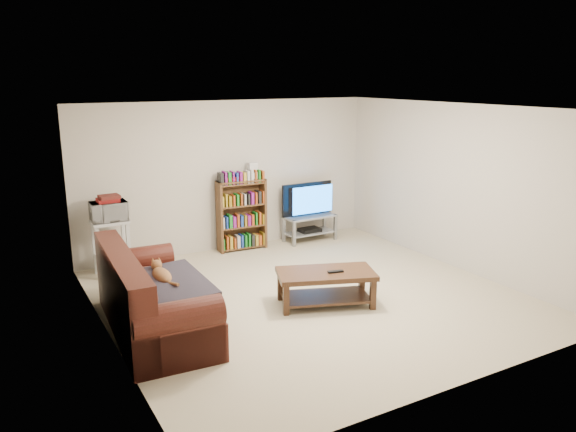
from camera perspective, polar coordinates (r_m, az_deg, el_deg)
floor at (r=7.32m, az=2.24°, el=-8.19°), size 5.00×5.00×0.00m
ceiling at (r=6.78m, az=2.44°, el=10.92°), size 5.00×5.00×0.00m
wall_back at (r=9.13m, az=-5.95°, el=4.09°), size 5.00×0.00×5.00m
wall_front at (r=5.08m, az=17.35°, el=-4.61°), size 5.00×0.00×5.00m
wall_left at (r=6.06m, az=-18.22°, el=-1.67°), size 0.00×5.00×5.00m
wall_right at (r=8.51m, az=16.83°, el=2.82°), size 0.00×5.00×5.00m
sofa at (r=6.47m, az=-14.06°, el=-8.60°), size 1.05×2.21×0.92m
blanket at (r=6.29m, az=-12.23°, el=-7.01°), size 0.86×1.10×0.19m
cat at (r=6.45m, az=-12.69°, el=-5.93°), size 0.27×0.60×0.18m
coffee_table at (r=6.99m, az=3.86°, el=-6.65°), size 1.32×0.97×0.43m
remote at (r=6.92m, az=4.86°, el=-5.65°), size 0.20×0.09×0.02m
tv_stand at (r=9.64m, az=2.22°, el=-0.76°), size 0.90×0.41×0.45m
television at (r=9.54m, az=2.24°, el=1.67°), size 0.96×0.14×0.55m
dvd_player at (r=9.67m, az=2.21°, el=-1.42°), size 0.36×0.25×0.06m
bookshelf at (r=9.12m, az=-4.73°, el=0.23°), size 0.81×0.29×1.15m
shelf_clutter at (r=9.03m, az=-4.27°, el=4.41°), size 0.59×0.19×0.28m
microwave_stand at (r=8.34m, az=-17.53°, el=-2.35°), size 0.50×0.36×0.79m
microwave at (r=8.23m, az=-17.75°, el=0.46°), size 0.49×0.33×0.27m
game_boxes at (r=8.20m, az=-17.83°, el=1.55°), size 0.29×0.25×0.05m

